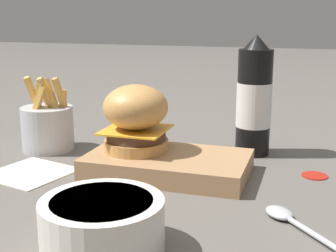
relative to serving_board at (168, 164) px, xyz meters
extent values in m
plane|color=#5B5651|center=(0.05, -0.04, -0.02)|extent=(6.00, 6.00, 0.00)
cube|color=#A37A51|center=(0.00, 0.00, 0.00)|extent=(0.27, 0.16, 0.03)
cylinder|color=tan|center=(-0.06, 0.01, 0.03)|extent=(0.11, 0.11, 0.02)
cylinder|color=#4C3323|center=(-0.06, 0.01, 0.04)|extent=(0.10, 0.10, 0.02)
cube|color=gold|center=(-0.06, 0.01, 0.05)|extent=(0.11, 0.11, 0.00)
ellipsoid|color=tan|center=(-0.06, 0.01, 0.09)|extent=(0.11, 0.11, 0.08)
cylinder|color=black|center=(0.12, 0.16, 0.08)|extent=(0.07, 0.07, 0.20)
cylinder|color=silver|center=(0.12, 0.16, 0.08)|extent=(0.07, 0.07, 0.08)
cone|color=black|center=(0.12, 0.16, 0.20)|extent=(0.05, 0.05, 0.03)
cylinder|color=#B7B7BC|center=(-0.27, 0.07, 0.03)|extent=(0.10, 0.10, 0.09)
cube|color=gold|center=(-0.26, 0.07, 0.08)|extent=(0.04, 0.01, 0.09)
cube|color=gold|center=(-0.28, 0.06, 0.08)|extent=(0.04, 0.02, 0.09)
cube|color=gold|center=(-0.26, 0.07, 0.08)|extent=(0.03, 0.04, 0.10)
cube|color=gold|center=(-0.24, 0.08, 0.07)|extent=(0.03, 0.03, 0.07)
cube|color=gold|center=(-0.28, 0.05, 0.08)|extent=(0.04, 0.02, 0.08)
cube|color=gold|center=(-0.28, 0.08, 0.08)|extent=(0.03, 0.01, 0.08)
cube|color=gold|center=(-0.30, 0.07, 0.08)|extent=(0.02, 0.04, 0.10)
cube|color=gold|center=(-0.24, 0.08, 0.08)|extent=(0.03, 0.03, 0.09)
cube|color=gold|center=(-0.28, 0.09, 0.07)|extent=(0.02, 0.02, 0.06)
cylinder|color=silver|center=(0.01, -0.28, 0.01)|extent=(0.14, 0.14, 0.06)
cylinder|color=#CC4C33|center=(0.01, -0.28, 0.04)|extent=(0.12, 0.12, 0.01)
cylinder|color=#B2B2B7|center=(0.25, -0.19, -0.01)|extent=(0.09, 0.10, 0.01)
ellipsoid|color=#B2B2B7|center=(0.20, -0.12, -0.01)|extent=(0.05, 0.05, 0.01)
cylinder|color=#B21E14|center=(0.24, 0.06, -0.01)|extent=(0.04, 0.04, 0.00)
cube|color=beige|center=(-0.23, -0.07, -0.02)|extent=(0.15, 0.15, 0.00)
camera|label=1|loc=(0.23, -0.72, 0.25)|focal=50.00mm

